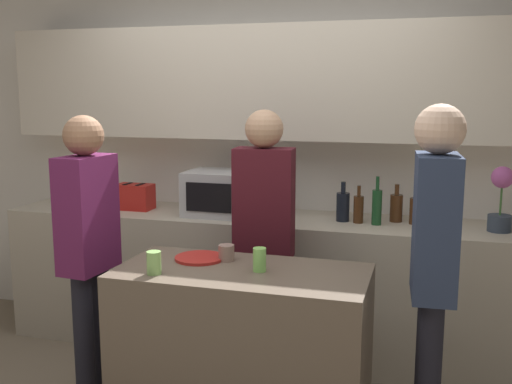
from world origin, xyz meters
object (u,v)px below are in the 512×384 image
object	(u,v)px
toaster	(134,197)
bottle_4	(416,210)
potted_plant	(501,199)
bottle_0	(343,206)
cup_2	(154,263)
cup_1	(260,260)
person_center	(264,226)
bottle_3	(396,207)
cup_0	(226,253)
plate_on_island	(200,258)
microwave	(225,193)
person_right	(88,238)
bottle_1	(358,209)
person_left	(434,255)
bottle_2	(377,206)

from	to	relation	value
toaster	bottle_4	distance (m)	1.94
potted_plant	bottle_0	bearing A→B (deg)	178.56
bottle_4	cup_2	distance (m)	1.77
bottle_4	cup_2	size ratio (longest dim) A/B	2.08
cup_1	person_center	world-z (taller)	person_center
bottle_3	cup_0	distance (m)	1.32
potted_plant	plate_on_island	distance (m)	1.84
microwave	bottle_3	world-z (taller)	microwave
bottle_0	person_right	size ratio (longest dim) A/B	0.16
toaster	potted_plant	distance (m)	2.43
bottle_1	plate_on_island	xyz separation A→B (m)	(-0.71, -0.95, -0.12)
microwave	person_left	bearing A→B (deg)	-36.48
cup_1	person_right	size ratio (longest dim) A/B	0.07
bottle_4	toaster	bearing A→B (deg)	-178.06
bottle_4	potted_plant	bearing A→B (deg)	-7.64
bottle_2	cup_2	bearing A→B (deg)	-127.59
bottle_4	cup_2	xyz separation A→B (m)	(-1.18, -1.32, -0.07)
toaster	bottle_1	distance (m)	1.59
potted_plant	person_left	distance (m)	1.08
cup_2	person_left	bearing A→B (deg)	10.77
cup_0	person_center	distance (m)	0.44
person_center	potted_plant	bearing A→B (deg)	-163.52
bottle_1	person_right	bearing A→B (deg)	-143.71
cup_1	cup_2	xyz separation A→B (m)	(-0.48, -0.19, -0.00)
bottle_2	person_left	bearing A→B (deg)	-70.76
plate_on_island	bottle_0	bearing A→B (deg)	58.05
bottle_4	cup_0	world-z (taller)	bottle_4
bottle_0	potted_plant	bearing A→B (deg)	-1.44
bottle_1	bottle_4	distance (m)	0.36
microwave	plate_on_island	distance (m)	0.99
bottle_1	bottle_2	bearing A→B (deg)	-9.77
bottle_4	cup_2	world-z (taller)	bottle_4
cup_2	person_center	xyz separation A→B (m)	(0.34, 0.75, 0.04)
cup_0	cup_1	size ratio (longest dim) A/B	0.71
cup_1	person_right	xyz separation A→B (m)	(-0.99, 0.07, 0.02)
bottle_2	person_right	world-z (taller)	person_right
potted_plant	cup_1	xyz separation A→B (m)	(-1.20, -1.07, -0.18)
bottle_4	person_left	world-z (taller)	person_left
cup_0	cup_2	xyz separation A→B (m)	(-0.26, -0.32, 0.01)
cup_1	bottle_2	bearing A→B (deg)	65.74
bottle_2	plate_on_island	world-z (taller)	bottle_2
cup_0	cup_2	world-z (taller)	cup_2
bottle_0	bottle_2	xyz separation A→B (m)	(0.22, -0.05, 0.02)
bottle_1	cup_1	bearing A→B (deg)	-108.39
microwave	person_center	distance (m)	0.66
person_right	cup_0	bearing A→B (deg)	99.06
cup_1	bottle_4	bearing A→B (deg)	58.06
cup_2	bottle_0	bearing A→B (deg)	60.34
bottle_4	cup_0	distance (m)	1.37
microwave	potted_plant	size ratio (longest dim) A/B	1.32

